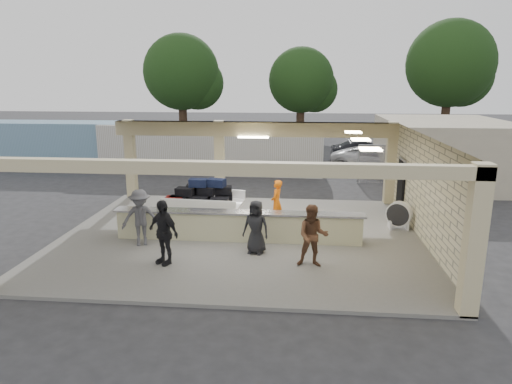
# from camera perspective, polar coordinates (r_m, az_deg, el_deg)

# --- Properties ---
(ground) EXTENTS (120.00, 120.00, 0.00)m
(ground) POSITION_cam_1_polar(r_m,az_deg,el_deg) (15.65, -1.99, -5.72)
(ground) COLOR #29292C
(ground) RESTS_ON ground
(pavilion) EXTENTS (12.01, 10.00, 3.55)m
(pavilion) POSITION_cam_1_polar(r_m,az_deg,el_deg) (15.87, -0.96, -0.35)
(pavilion) COLOR slate
(pavilion) RESTS_ON ground
(baggage_counter) EXTENTS (8.20, 0.58, 0.98)m
(baggage_counter) POSITION_cam_1_polar(r_m,az_deg,el_deg) (14.99, -2.25, -4.24)
(baggage_counter) COLOR #BBB78B
(baggage_counter) RESTS_ON pavilion
(luggage_cart) EXTENTS (2.88, 1.92, 1.61)m
(luggage_cart) POSITION_cam_1_polar(r_m,az_deg,el_deg) (16.96, -6.72, -0.84)
(luggage_cart) COLOR white
(luggage_cart) RESTS_ON pavilion
(drum_fan) EXTENTS (0.92, 0.68, 0.98)m
(drum_fan) POSITION_cam_1_polar(r_m,az_deg,el_deg) (16.87, 17.43, -2.68)
(drum_fan) COLOR white
(drum_fan) RESTS_ON pavilion
(baggage_handler) EXTENTS (0.46, 0.66, 1.65)m
(baggage_handler) POSITION_cam_1_polar(r_m,az_deg,el_deg) (16.50, 2.59, -1.32)
(baggage_handler) COLOR orange
(baggage_handler) RESTS_ON pavilion
(passenger_a) EXTENTS (0.88, 0.40, 1.79)m
(passenger_a) POSITION_cam_1_polar(r_m,az_deg,el_deg) (12.90, 7.12, -5.47)
(passenger_a) COLOR brown
(passenger_a) RESTS_ON pavilion
(passenger_b) EXTENTS (1.15, 0.92, 1.88)m
(passenger_b) POSITION_cam_1_polar(r_m,az_deg,el_deg) (13.24, -11.52, -4.93)
(passenger_b) COLOR black
(passenger_b) RESTS_ON pavilion
(passenger_c) EXTENTS (1.24, 0.77, 1.82)m
(passenger_c) POSITION_cam_1_polar(r_m,az_deg,el_deg) (14.88, -14.24, -3.12)
(passenger_c) COLOR #47474C
(passenger_c) RESTS_ON pavilion
(passenger_d) EXTENTS (0.86, 0.52, 1.64)m
(passenger_d) POSITION_cam_1_polar(r_m,az_deg,el_deg) (13.80, -0.01, -4.39)
(passenger_d) COLOR black
(passenger_d) RESTS_ON pavilion
(car_white_a) EXTENTS (5.49, 3.83, 1.43)m
(car_white_a) POSITION_cam_1_polar(r_m,az_deg,el_deg) (27.73, 14.77, 4.02)
(car_white_a) COLOR silver
(car_white_a) RESTS_ON ground
(car_white_b) EXTENTS (4.38, 1.78, 1.36)m
(car_white_b) POSITION_cam_1_polar(r_m,az_deg,el_deg) (30.41, 21.50, 4.29)
(car_white_b) COLOR silver
(car_white_b) RESTS_ON ground
(car_dark) EXTENTS (4.45, 1.64, 1.47)m
(car_dark) POSITION_cam_1_polar(r_m,az_deg,el_deg) (30.18, 13.62, 4.90)
(car_dark) COLOR black
(car_dark) RESTS_ON ground
(container_white) EXTENTS (12.78, 2.85, 2.76)m
(container_white) POSITION_cam_1_polar(r_m,az_deg,el_deg) (26.61, -5.52, 5.46)
(container_white) COLOR silver
(container_white) RESTS_ON ground
(container_blue) EXTENTS (10.69, 2.63, 2.78)m
(container_blue) POSITION_cam_1_polar(r_m,az_deg,el_deg) (29.97, -22.11, 5.47)
(container_blue) COLOR #6A8EAA
(container_blue) RESTS_ON ground
(fence) EXTENTS (12.06, 0.06, 2.03)m
(fence) POSITION_cam_1_polar(r_m,az_deg,el_deg) (25.65, 26.07, 3.05)
(fence) COLOR gray
(fence) RESTS_ON ground
(tree_left) EXTENTS (6.60, 6.30, 9.00)m
(tree_left) POSITION_cam_1_polar(r_m,az_deg,el_deg) (39.95, -8.79, 14.22)
(tree_left) COLOR #382619
(tree_left) RESTS_ON ground
(tree_mid) EXTENTS (6.00, 5.60, 8.00)m
(tree_mid) POSITION_cam_1_polar(r_m,az_deg,el_deg) (40.78, 6.12, 13.41)
(tree_mid) COLOR #382619
(tree_mid) RESTS_ON ground
(tree_right) EXTENTS (7.20, 7.00, 10.00)m
(tree_right) POSITION_cam_1_polar(r_m,az_deg,el_deg) (41.68, 23.45, 14.11)
(tree_right) COLOR #382619
(tree_right) RESTS_ON ground
(adjacent_building) EXTENTS (6.00, 8.00, 3.20)m
(adjacent_building) POSITION_cam_1_polar(r_m,az_deg,el_deg) (26.02, 22.35, 4.78)
(adjacent_building) COLOR #B9AE93
(adjacent_building) RESTS_ON ground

